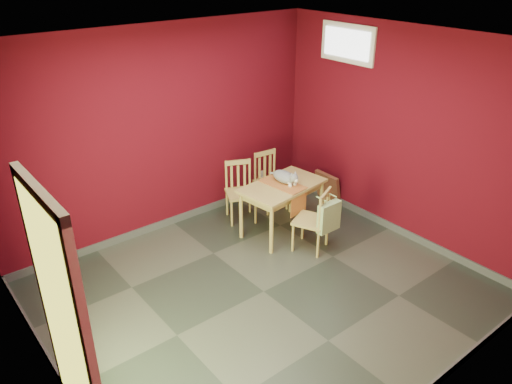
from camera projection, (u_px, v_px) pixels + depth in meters
ground at (264, 292)px, 5.61m from camera, size 4.50×4.50×0.00m
room_shell at (264, 288)px, 5.59m from camera, size 4.50×4.50×4.50m
doorway at (61, 313)px, 3.58m from camera, size 0.06×1.01×2.13m
window at (347, 43)px, 6.52m from camera, size 0.05×0.90×0.50m
outlet_plate at (262, 174)px, 7.77m from camera, size 0.08×0.02×0.12m
dining_table at (282, 190)px, 6.55m from camera, size 1.19×0.78×0.70m
table_runner at (288, 191)px, 6.46m from camera, size 0.37×0.66×0.32m
chair_far_left at (240, 190)px, 6.95m from camera, size 0.52×0.52×0.84m
chair_far_right at (270, 180)px, 7.26m from camera, size 0.43×0.43×0.85m
chair_near at (314, 219)px, 6.22m from camera, size 0.52×0.52×0.84m
tote_bag at (329, 217)px, 6.07m from camera, size 0.32×0.19×0.45m
cat at (284, 175)px, 6.53m from camera, size 0.41×0.48×0.21m
picture_frame at (328, 187)px, 7.53m from camera, size 0.16×0.45×0.45m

